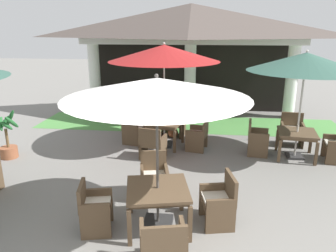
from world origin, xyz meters
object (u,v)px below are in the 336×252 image
patio_chair_near_foreground_east (219,202)px  patio_table_far_back (297,135)px  patio_umbrella_near_foreground (157,89)px  patio_chair_far_back_north (292,131)px  patio_umbrella_mid_right (164,53)px  patio_chair_mid_right_west (133,129)px  patio_table_near_foreground (158,193)px  patio_chair_near_foreground_south (163,245)px  patio_chair_mid_right_north (174,123)px  patio_chair_mid_right_east (198,136)px  patio_chair_far_back_west (257,139)px  terracotta_urn (173,133)px  patio_chair_near_foreground_north (154,178)px  patio_umbrella_far_back (306,62)px  patio_table_mid_right (164,125)px  patio_chair_mid_right_south (152,144)px  patio_chair_near_foreground_west (95,208)px  potted_palm_left_edge (8,142)px

patio_chair_near_foreground_east → patio_table_far_back: bearing=-45.0°
patio_umbrella_near_foreground → patio_table_far_back: 4.96m
patio_chair_near_foreground_east → patio_chair_far_back_north: size_ratio=0.99×
patio_umbrella_mid_right → patio_chair_mid_right_west: 2.41m
patio_table_near_foreground → patio_chair_near_foreground_east: size_ratio=1.33×
patio_chair_near_foreground_south → patio_table_far_back: size_ratio=0.81×
patio_chair_mid_right_north → patio_chair_mid_right_east: (0.77, -1.15, -0.00)m
patio_chair_far_back_west → terracotta_urn: size_ratio=2.45×
patio_chair_near_foreground_north → patio_chair_far_back_west: patio_chair_far_back_west is taller
patio_chair_far_back_north → patio_chair_mid_right_north: bearing=-0.2°
patio_chair_near_foreground_east → patio_chair_near_foreground_north: patio_chair_near_foreground_east is taller
patio_chair_mid_right_west → patio_umbrella_far_back: patio_umbrella_far_back is taller
patio_table_mid_right → patio_chair_far_back_north: bearing=7.7°
patio_umbrella_mid_right → patio_table_far_back: 4.04m
patio_chair_mid_right_south → patio_chair_near_foreground_west: bearing=-87.1°
patio_chair_mid_right_east → patio_table_far_back: bearing=-85.6°
patio_chair_near_foreground_north → potted_palm_left_edge: (-4.06, 1.57, 0.03)m
patio_chair_near_foreground_east → patio_chair_near_foreground_west: (-2.06, -0.44, -0.01)m
patio_umbrella_mid_right → patio_table_far_back: (3.49, -0.49, -1.99)m
patio_chair_near_foreground_east → patio_chair_mid_right_west: size_ratio=1.06×
patio_umbrella_near_foreground → patio_umbrella_far_back: size_ratio=1.03×
patio_chair_mid_right_east → patio_umbrella_far_back: patio_umbrella_far_back is taller
patio_chair_far_back_west → patio_chair_mid_right_west: bearing=-91.3°
patio_chair_near_foreground_north → patio_table_far_back: 4.12m
patio_chair_mid_right_west → potted_palm_left_edge: 3.31m
patio_chair_far_back_north → patio_chair_near_foreground_north: bearing=51.9°
patio_chair_near_foreground_south → potted_palm_left_edge: 5.78m
patio_table_mid_right → patio_chair_far_back_north: 3.66m
potted_palm_left_edge → terracotta_urn: 4.59m
patio_umbrella_near_foreground → patio_chair_mid_right_east: (0.58, 3.73, -1.98)m
patio_chair_near_foreground_north → patio_chair_far_back_west: 3.46m
patio_table_far_back → patio_umbrella_far_back: size_ratio=0.37×
patio_chair_mid_right_south → patio_chair_far_back_north: patio_chair_far_back_north is taller
patio_umbrella_mid_right → patio_table_mid_right: bearing=90.0°
patio_chair_near_foreground_east → patio_table_far_back: (2.09, 3.21, 0.20)m
patio_umbrella_mid_right → patio_chair_far_back_west: patio_umbrella_mid_right is taller
patio_chair_mid_right_south → terracotta_urn: bearing=89.3°
patio_chair_near_foreground_north → patio_chair_mid_right_north: bearing=-102.5°
patio_chair_mid_right_east → patio_chair_far_back_north: size_ratio=0.88×
patio_umbrella_near_foreground → patio_table_mid_right: bearing=95.4°
patio_chair_near_foreground_north → patio_table_far_back: bearing=-156.2°
patio_chair_mid_right_east → patio_umbrella_far_back: (2.53, -0.30, 2.07)m
patio_table_mid_right → potted_palm_left_edge: (-3.91, -1.32, -0.21)m
patio_table_mid_right → patio_chair_mid_right_west: 1.01m
patio_chair_mid_right_east → patio_chair_near_foreground_west: bearing=169.0°
patio_umbrella_mid_right → potted_palm_left_edge: size_ratio=2.32×
patio_umbrella_far_back → patio_chair_far_back_west: (-0.97, 0.13, -2.04)m
patio_table_mid_right → patio_chair_near_foreground_east: bearing=-69.2°
patio_chair_mid_right_west → terracotta_urn: size_ratio=2.30×
patio_chair_mid_right_north → patio_table_far_back: patio_chair_mid_right_north is taller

